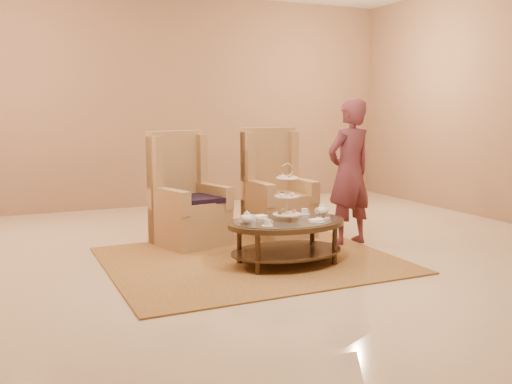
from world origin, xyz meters
name	(u,v)px	position (x,y,z in m)	size (l,w,h in m)	color
ground	(272,262)	(0.00, 0.00, 0.00)	(8.00, 8.00, 0.00)	beige
ceiling	(272,262)	(0.00, 0.00, 0.00)	(8.00, 8.00, 0.02)	beige
wall_back	(168,101)	(0.00, 4.00, 1.75)	(8.00, 0.04, 3.50)	#916D4F
rug	(250,260)	(-0.20, 0.14, 0.01)	(3.02, 2.53, 0.02)	#A77E3B
tea_table	(287,228)	(0.09, -0.17, 0.39)	(1.29, 0.90, 1.07)	black
armchair_left	(186,206)	(-0.59, 1.17, 0.46)	(0.92, 0.94, 1.36)	#AD8351
armchair_right	(276,199)	(0.63, 1.21, 0.46)	(0.77, 0.80, 1.38)	#AD8351
person	(349,172)	(1.19, 0.36, 0.87)	(0.70, 0.52, 1.74)	#5C272F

